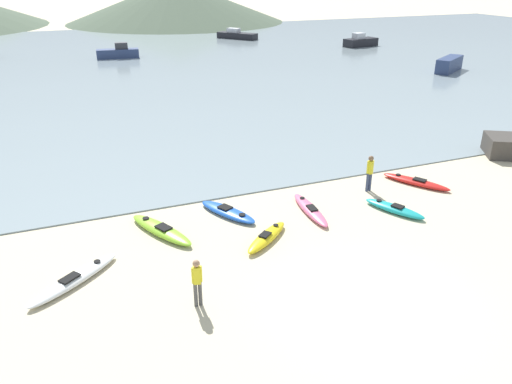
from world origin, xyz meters
The scene contains 16 objects.
ground_plane centered at (0.00, 0.00, 0.00)m, with size 400.00×400.00×0.00m, color beige.
bay_water centered at (0.00, 43.78, 0.03)m, with size 160.00×70.00×0.06m, color gray.
far_hill_midleft centered at (14.91, 85.36, 3.61)m, with size 39.40×39.40×7.22m, color #4C5B47.
kayak_on_sand_0 centered at (-1.45, 4.65, 0.16)m, with size 2.43×2.13×0.36m.
kayak_on_sand_1 centered at (-8.20, 4.48, 0.14)m, with size 3.19×2.66×0.31m.
kayak_on_sand_2 centered at (1.14, 6.14, 0.14)m, with size 0.84×3.23×0.31m.
kayak_on_sand_3 centered at (7.06, 6.89, 0.13)m, with size 2.18×3.10×0.31m.
kayak_on_sand_4 centered at (-2.09, 7.20, 0.14)m, with size 1.99×2.98×0.32m.
kayak_on_sand_5 centered at (-4.94, 6.68, 0.16)m, with size 2.14×3.44×0.35m.
kayak_on_sand_6 centered at (4.39, 4.88, 0.15)m, with size 1.71×2.68×0.33m.
person_near_foreground centered at (-4.85, 1.87, 0.90)m, with size 0.32×0.23×1.58m.
person_near_waterline centered at (4.58, 7.10, 0.96)m, with size 0.34×0.29×1.68m.
moored_boat_0 centered at (27.64, 28.12, 0.72)m, with size 4.51×3.48×1.33m.
moored_boat_1 centered at (16.92, 58.47, 0.55)m, with size 4.87×5.59×1.40m.
moored_boat_3 centered at (-0.82, 47.98, 0.64)m, with size 4.64×1.92×1.65m.
moored_boat_4 centered at (28.94, 45.62, 0.64)m, with size 4.74×2.62×1.67m.
Camera 1 is at (-7.82, -10.10, 9.23)m, focal length 35.00 mm.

